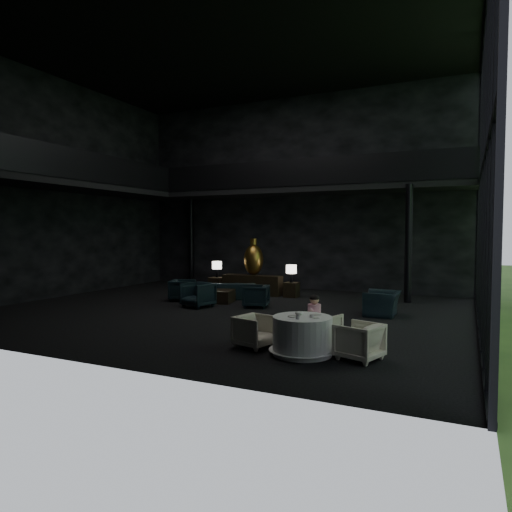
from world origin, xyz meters
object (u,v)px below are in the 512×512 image
at_px(window_armchair, 382,299).
at_px(dining_chair_east, 359,340).
at_px(bronze_urn, 254,259).
at_px(side_table_right, 291,290).
at_px(dining_table, 302,338).
at_px(table_lamp_right, 291,270).
at_px(lounge_armchair_west, 182,289).
at_px(lounge_armchair_south, 198,292).
at_px(coffee_table, 219,296).
at_px(child, 314,309).
at_px(dining_chair_west, 255,331).
at_px(table_lamp_left, 217,266).
at_px(dining_chair_north, 319,328).
at_px(console, 252,285).
at_px(side_table_left, 217,285).
at_px(lounge_armchair_east, 256,295).
at_px(sofa, 234,288).

relative_size(window_armchair, dining_chair_east, 1.41).
relative_size(bronze_urn, window_armchair, 1.30).
distance_m(side_table_right, dining_table, 7.83).
bearing_deg(table_lamp_right, dining_chair_east, -60.47).
xyz_separation_m(lounge_armchair_west, lounge_armchair_south, (1.21, -0.92, 0.06)).
bearing_deg(dining_chair_east, lounge_armchair_south, -104.61).
bearing_deg(coffee_table, lounge_armchair_west, -170.32).
height_order(bronze_urn, child, bronze_urn).
bearing_deg(lounge_armchair_west, dining_chair_west, -151.90).
bearing_deg(bronze_urn, dining_chair_east, -52.23).
distance_m(bronze_urn, dining_chair_east, 9.24).
distance_m(bronze_urn, side_table_right, 1.93).
bearing_deg(dining_table, table_lamp_right, 112.20).
height_order(table_lamp_left, coffee_table, table_lamp_left).
distance_m(coffee_table, dining_table, 6.94).
relative_size(table_lamp_left, child, 1.05).
relative_size(lounge_armchair_south, dining_chair_north, 1.29).
distance_m(console, lounge_armchair_west, 2.88).
height_order(side_table_left, dining_table, dining_table).
distance_m(lounge_armchair_east, child, 4.85).
height_order(bronze_urn, dining_chair_west, bronze_urn).
relative_size(table_lamp_right, dining_chair_west, 0.94).
bearing_deg(bronze_urn, table_lamp_left, -178.92).
relative_size(table_lamp_left, coffee_table, 0.68).
xyz_separation_m(lounge_armchair_east, lounge_armchair_south, (-1.69, -0.75, 0.09)).
bearing_deg(lounge_armchair_east, lounge_armchair_south, -80.18).
bearing_deg(window_armchair, dining_chair_west, -21.45).
height_order(side_table_left, coffee_table, side_table_left).
relative_size(console, side_table_right, 4.32).
relative_size(side_table_left, dining_table, 0.44).
bearing_deg(sofa, side_table_right, -167.72).
distance_m(table_lamp_right, dining_chair_west, 7.37).
bearing_deg(side_table_right, window_armchair, -33.07).
relative_size(console, dining_chair_west, 3.39).
height_order(bronze_urn, side_table_right, bronze_urn).
height_order(table_lamp_left, lounge_armchair_east, table_lamp_left).
bearing_deg(dining_chair_east, side_table_right, -132.69).
bearing_deg(side_table_right, child, -65.40).
xyz_separation_m(coffee_table, dining_chair_west, (3.67, -4.92, 0.14)).
relative_size(sofa, dining_chair_west, 2.82).
distance_m(lounge_armchair_west, dining_chair_east, 8.57).
relative_size(side_table_left, dining_chair_east, 0.77).
bearing_deg(child, coffee_table, -41.11).
distance_m(dining_table, child, 1.04).
bearing_deg(table_lamp_left, lounge_armchair_west, -88.33).
relative_size(table_lamp_right, sofa, 0.33).
relative_size(console, child, 3.88).
xyz_separation_m(window_armchair, dining_chair_north, (-0.62, -4.04, -0.09)).
bearing_deg(lounge_armchair_east, dining_chair_east, 29.00).
bearing_deg(table_lamp_right, sofa, -144.14).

